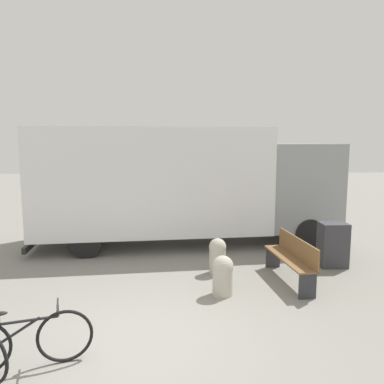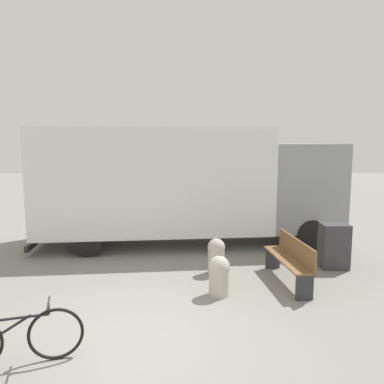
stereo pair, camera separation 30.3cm
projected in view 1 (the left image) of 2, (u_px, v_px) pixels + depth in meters
name	position (u px, v px, depth m)	size (l,w,h in m)	color
ground_plane	(137.00, 341.00, 5.62)	(60.00, 60.00, 0.00)	gray
delivery_truck	(183.00, 181.00, 10.91)	(8.84, 3.27, 3.35)	white
park_bench	(292.00, 257.00, 7.97)	(0.60, 1.95, 0.96)	brown
bicycle_middle	(24.00, 341.00, 4.88)	(1.70, 0.60, 0.83)	black
bollard_near_bench	(223.00, 274.00, 7.27)	(0.42, 0.42, 0.78)	#B2AD9E
bollard_far_bench	(218.00, 255.00, 8.48)	(0.39, 0.39, 0.81)	#B2AD9E
utility_box	(333.00, 245.00, 8.94)	(0.63, 0.50, 1.06)	#38383D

